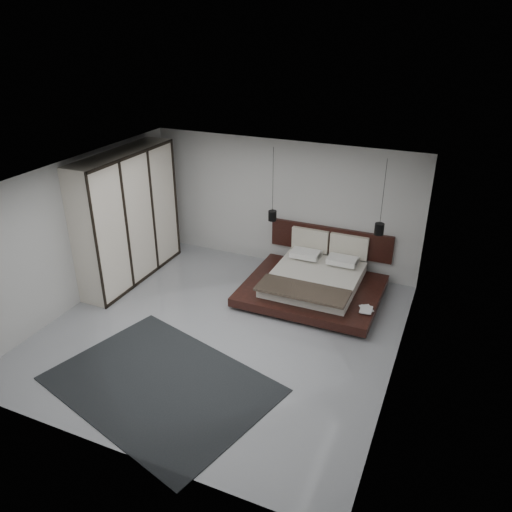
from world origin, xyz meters
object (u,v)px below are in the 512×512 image
at_px(bed, 315,281).
at_px(wardrobe, 127,217).
at_px(pendant_right, 379,229).
at_px(pendant_left, 272,215).
at_px(lattice_screen, 154,198).
at_px(rug, 161,384).

relative_size(bed, wardrobe, 0.96).
bearing_deg(pendant_right, pendant_left, 180.00).
bearing_deg(pendant_left, pendant_right, 0.00).
bearing_deg(pendant_left, lattice_screen, 177.48).
relative_size(bed, pendant_right, 1.81).
relative_size(pendant_left, wardrobe, 0.55).
bearing_deg(lattice_screen, rug, -56.23).
distance_m(lattice_screen, pendant_left, 2.99).
bearing_deg(pendant_right, rug, -121.04).
distance_m(bed, pendant_right, 1.65).
height_order(bed, pendant_left, pendant_left).
xyz_separation_m(pendant_right, rug, (-2.40, -3.99, -1.44)).
bearing_deg(wardrobe, bed, 11.74).
xyz_separation_m(lattice_screen, bed, (4.07, -0.54, -1.02)).
height_order(lattice_screen, wardrobe, wardrobe).
bearing_deg(bed, wardrobe, -168.26).
height_order(lattice_screen, pendant_left, pendant_left).
relative_size(bed, rug, 0.81).
bearing_deg(pendant_left, rug, -93.22).
relative_size(lattice_screen, bed, 0.98).
relative_size(pendant_left, pendant_right, 1.04).
relative_size(pendant_right, rug, 0.45).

